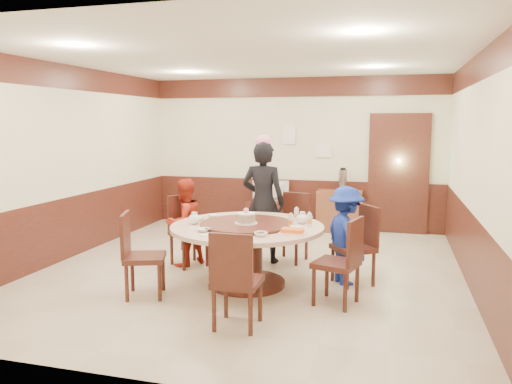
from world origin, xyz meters
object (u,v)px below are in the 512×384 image
(person_red, at_px, (184,222))
(television, at_px, (270,191))
(person_standing, at_px, (263,202))
(birthday_cake, at_px, (246,218))
(thermos, at_px, (343,180))
(tv_stand, at_px, (270,215))
(banquet_table, at_px, (247,243))
(person_blue, at_px, (346,235))
(side_cabinet, at_px, (339,211))
(shrimp_platter, at_px, (293,232))

(person_red, distance_m, television, 2.79)
(person_standing, relative_size, person_red, 1.42)
(person_standing, xyz_separation_m, birthday_cake, (0.08, -1.13, -0.01))
(birthday_cake, xyz_separation_m, thermos, (0.81, 3.42, 0.09))
(person_red, height_order, tv_stand, person_red)
(banquet_table, distance_m, person_blue, 1.21)
(television, height_order, thermos, thermos)
(tv_stand, bearing_deg, birthday_cake, -80.97)
(side_cabinet, distance_m, thermos, 0.57)
(television, bearing_deg, shrimp_platter, 102.14)
(person_blue, xyz_separation_m, side_cabinet, (-0.39, 2.97, -0.23))
(person_red, bearing_deg, television, -161.81)
(shrimp_platter, xyz_separation_m, thermos, (0.18, 3.71, 0.16))
(person_standing, distance_m, person_red, 1.14)
(person_red, distance_m, shrimp_platter, 1.97)
(person_standing, bearing_deg, banquet_table, 98.46)
(person_blue, xyz_separation_m, thermos, (-0.34, 2.97, 0.33))
(shrimp_platter, relative_size, side_cabinet, 0.38)
(tv_stand, bearing_deg, side_cabinet, 1.33)
(person_blue, relative_size, side_cabinet, 1.52)
(shrimp_platter, bearing_deg, television, 107.58)
(television, bearing_deg, tv_stand, 180.00)
(person_standing, distance_m, side_cabinet, 2.48)
(tv_stand, bearing_deg, shrimp_platter, -72.42)
(person_red, height_order, birthday_cake, person_red)
(banquet_table, distance_m, birthday_cake, 0.32)
(person_red, bearing_deg, shrimp_platter, 90.71)
(side_cabinet, bearing_deg, thermos, 0.00)
(person_standing, distance_m, birthday_cake, 1.13)
(banquet_table, relative_size, person_standing, 1.08)
(person_red, xyz_separation_m, tv_stand, (0.55, 2.73, -0.36))
(television, xyz_separation_m, side_cabinet, (1.29, 0.03, -0.32))
(person_standing, xyz_separation_m, television, (-0.46, 2.26, -0.16))
(person_red, distance_m, person_blue, 2.25)
(shrimp_platter, height_order, side_cabinet, shrimp_platter)
(birthday_cake, bearing_deg, shrimp_platter, -24.81)
(banquet_table, height_order, person_blue, person_blue)
(shrimp_platter, distance_m, thermos, 3.71)
(person_red, bearing_deg, person_blue, 114.09)
(person_standing, height_order, birthday_cake, person_standing)
(person_standing, distance_m, shrimp_platter, 1.59)
(banquet_table, distance_m, television, 3.39)
(person_blue, relative_size, tv_stand, 1.43)
(shrimp_platter, bearing_deg, person_red, 151.10)
(person_red, distance_m, thermos, 3.36)
(banquet_table, xyz_separation_m, thermos, (0.81, 3.37, 0.41))
(birthday_cake, bearing_deg, person_blue, 21.07)
(television, distance_m, thermos, 1.37)
(person_standing, relative_size, person_blue, 1.42)
(side_cabinet, bearing_deg, birthday_cake, -102.47)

